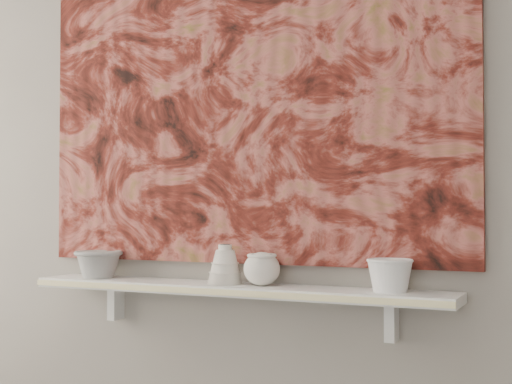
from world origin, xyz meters
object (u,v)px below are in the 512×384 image
Objects in this scene: cup_cream at (262,269)px; bell_vessel at (225,264)px; shelf at (232,289)px; bowl_white at (390,275)px; bowl_grey at (98,264)px; painting at (243,94)px.

bell_vessel is at bearing 180.00° from cup_cream.
bowl_white is at bearing 0.00° from shelf.
shelf is at bearing 0.00° from bell_vessel.
shelf is 8.43× the size of bowl_grey.
bowl_grey is 0.62m from cup_cream.
cup_cream is at bearing 0.00° from shelf.
bowl_grey is 1.26× the size of bowl_white.
bell_vessel is at bearing 0.00° from bowl_grey.
shelf is 0.63m from painting.
bell_vessel is (-0.13, 0.00, 0.01)m from cup_cream.
shelf is at bearing 180.00° from cup_cream.
cup_cream is at bearing 0.00° from bell_vessel.
cup_cream is (0.10, 0.00, 0.07)m from shelf.
painting reaches higher than bowl_white.
bowl_grey is (-0.52, 0.00, 0.06)m from shelf.
shelf is 12.47× the size of cup_cream.
bell_vessel is (0.49, 0.00, 0.01)m from bowl_grey.
bowl_grey is 0.49m from bell_vessel.
shelf is 0.93× the size of painting.
bell_vessel is (-0.02, 0.00, 0.08)m from shelf.
shelf is 0.52m from bowl_grey.
bowl_white is (0.50, 0.00, 0.06)m from shelf.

